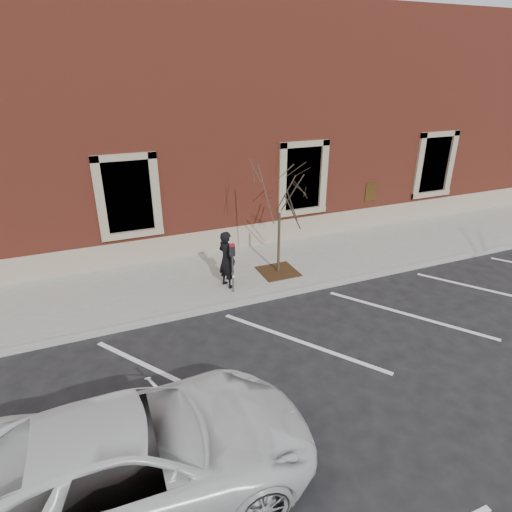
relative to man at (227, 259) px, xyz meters
name	(u,v)px	position (x,y,z in m)	size (l,w,h in m)	color
ground	(264,300)	(0.77, -0.93, -0.99)	(120.00, 120.00, 0.00)	#28282B
sidewalk_near	(242,272)	(0.77, 0.82, -0.92)	(40.00, 3.50, 0.15)	#B2AFA7
curb_near	(265,298)	(0.77, -0.98, -0.92)	(40.00, 0.12, 0.15)	#9E9E99
parking_stripes	(301,342)	(0.77, -3.13, -0.99)	(28.00, 4.40, 0.01)	silver
building_civic	(187,122)	(0.77, 6.81, 3.00)	(40.00, 8.62, 8.00)	maroon
man	(227,259)	(0.00, 0.00, 0.00)	(0.62, 0.40, 1.69)	black
parking_meter	(233,259)	(0.03, -0.42, 0.18)	(0.13, 0.10, 1.47)	#595B60
tree_grate	(278,271)	(1.76, 0.26, -0.83)	(1.13, 1.13, 0.03)	#442915
sapling	(280,196)	(1.76, 0.26, 1.60)	(2.10, 2.10, 3.49)	#3F3526
white_truck	(133,457)	(-3.42, -5.67, -0.22)	(2.57, 5.57, 1.55)	silver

